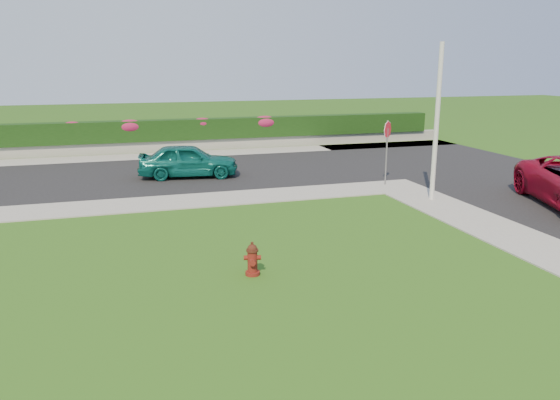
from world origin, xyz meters
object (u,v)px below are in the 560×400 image
object	(u,v)px
fire_hydrant	(252,259)
sedan_teal	(188,160)
utility_pole	(437,124)
stop_sign	(387,138)

from	to	relation	value
fire_hydrant	sedan_teal	world-z (taller)	sedan_teal
sedan_teal	utility_pole	size ratio (longest dim) A/B	0.76
fire_hydrant	stop_sign	world-z (taller)	stop_sign
fire_hydrant	stop_sign	xyz separation A→B (m)	(7.24, 7.53, 1.50)
utility_pole	sedan_teal	bearing A→B (deg)	139.99
utility_pole	stop_sign	distance (m)	2.77
fire_hydrant	utility_pole	bearing A→B (deg)	45.81
sedan_teal	fire_hydrant	bearing A→B (deg)	-172.57
fire_hydrant	utility_pole	world-z (taller)	utility_pole
fire_hydrant	sedan_teal	size ratio (longest dim) A/B	0.19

